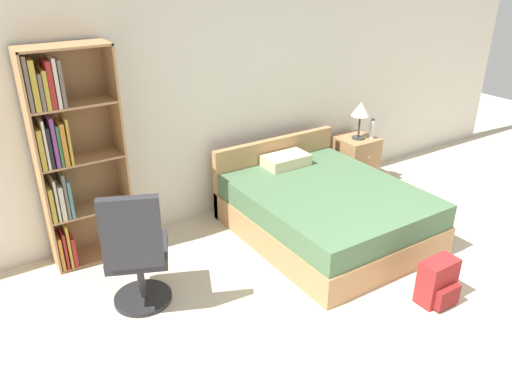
{
  "coord_description": "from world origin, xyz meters",
  "views": [
    {
      "loc": [
        -2.59,
        -1.31,
        2.66
      ],
      "look_at": [
        -0.46,
        1.98,
        0.77
      ],
      "focal_mm": 35.0,
      "sensor_mm": 36.0,
      "label": 1
    }
  ],
  "objects": [
    {
      "name": "ground_plane",
      "position": [
        0.0,
        0.0,
        0.0
      ],
      "size": [
        14.0,
        14.0,
        0.0
      ],
      "primitive_type": "plane",
      "color": "beige"
    },
    {
      "name": "table_lamp",
      "position": [
        1.61,
        2.87,
        0.95
      ],
      "size": [
        0.22,
        0.22,
        0.46
      ],
      "color": "#333333",
      "rests_on": "nightstand"
    },
    {
      "name": "wall_back",
      "position": [
        0.0,
        3.23,
        1.3
      ],
      "size": [
        9.0,
        0.06,
        2.6
      ],
      "color": "silver",
      "rests_on": "ground_plane"
    },
    {
      "name": "nightstand",
      "position": [
        1.62,
        2.9,
        0.3
      ],
      "size": [
        0.46,
        0.48,
        0.61
      ],
      "color": "#AD7F51",
      "rests_on": "ground_plane"
    },
    {
      "name": "office_chair",
      "position": [
        -1.58,
        1.98,
        0.52
      ],
      "size": [
        0.64,
        0.7,
        1.1
      ],
      "color": "#232326",
      "rests_on": "ground_plane"
    },
    {
      "name": "bookshelf",
      "position": [
        -1.77,
        3.0,
        1.07
      ],
      "size": [
        0.75,
        0.33,
        1.99
      ],
      "color": "#AD7F51",
      "rests_on": "ground_plane"
    },
    {
      "name": "water_bottle",
      "position": [
        1.75,
        2.79,
        0.72
      ],
      "size": [
        0.06,
        0.06,
        0.25
      ],
      "color": "silver",
      "rests_on": "nightstand"
    },
    {
      "name": "backpack_red",
      "position": [
        0.53,
        0.72,
        0.19
      ],
      "size": [
        0.32,
        0.24,
        0.4
      ],
      "color": "maroon",
      "rests_on": "ground_plane"
    },
    {
      "name": "bed",
      "position": [
        0.46,
        2.14,
        0.28
      ],
      "size": [
        1.57,
        1.93,
        0.79
      ],
      "color": "#AD7F51",
      "rests_on": "ground_plane"
    }
  ]
}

